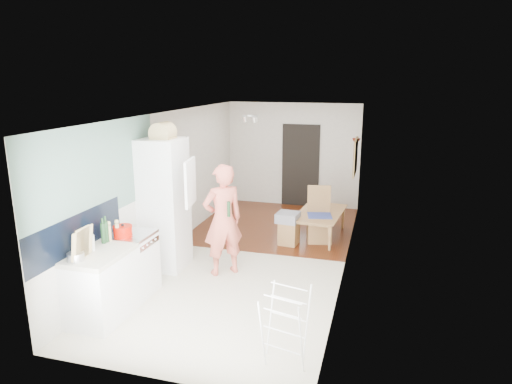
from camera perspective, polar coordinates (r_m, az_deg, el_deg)
The scene contains 32 objects.
room_shell at distance 7.75m, azimuth -0.45°, elevation 0.48°, with size 3.20×7.00×2.50m, color silver, non-canonical shape.
floor at distance 8.14m, azimuth -0.43°, elevation -8.09°, with size 3.20×7.00×0.01m, color beige.
wood_floor_overlay at distance 9.82m, azimuth 2.58°, elevation -4.10°, with size 3.20×3.30×0.01m, color #501A0C.
sage_wall_panel at distance 6.52m, azimuth -19.11°, elevation 2.46°, with size 0.02×3.00×1.30m, color slate.
tile_splashback at distance 6.27m, azimuth -21.39°, elevation -4.84°, with size 0.02×1.90×0.50m, color black.
doorway_recess at distance 11.08m, azimuth 5.58°, elevation 3.28°, with size 0.90×0.04×2.00m, color black.
base_cabinet at distance 6.37m, azimuth -18.71°, elevation -11.28°, with size 0.60×0.90×0.86m, color white.
worktop at distance 6.19m, azimuth -19.04°, elevation -7.42°, with size 0.62×0.92×0.06m, color beige.
range_cooker at distance 6.94m, azimuth -15.22°, elevation -8.78°, with size 0.60×0.60×0.88m, color white.
cooker_top at distance 6.78m, azimuth -15.48°, elevation -5.19°, with size 0.60×0.60×0.04m, color silver.
fridge_housing at distance 7.56m, azimuth -11.42°, elevation -1.55°, with size 0.66×0.66×2.15m, color white.
fridge_door at distance 6.92m, azimuth -8.22°, elevation 1.20°, with size 0.56×0.04×0.70m, color white.
fridge_interior at distance 7.31m, azimuth -9.43°, elevation 1.85°, with size 0.02×0.52×0.66m, color white.
pinboard at distance 9.28m, azimuth 12.33°, elevation 4.33°, with size 0.03×0.90×0.70m, color tan.
pinboard_frame at distance 9.28m, azimuth 12.24°, elevation 4.33°, with size 0.01×0.94×0.74m, color olive.
wall_sconce at distance 9.89m, azimuth 12.41°, elevation 6.10°, with size 0.18×0.18×0.16m, color maroon.
person at distance 7.17m, azimuth -4.18°, elevation -2.28°, with size 0.77×0.51×2.12m, color #DA6452.
dining_table at distance 9.10m, azimuth 8.14°, elevation -4.32°, with size 1.26×0.70×0.44m, color olive.
dining_chair at distance 8.78m, azimuth 7.95°, elevation -2.87°, with size 0.45×0.45×1.06m, color olive, non-canonical shape.
stool at distance 8.66m, azimuth 4.13°, elevation -5.18°, with size 0.34×0.34×0.44m, color olive, non-canonical shape.
grey_drape at distance 8.58m, azimuth 4.01°, elevation -3.18°, with size 0.40×0.40×0.18m, color gray.
drying_rack at distance 5.21m, azimuth 3.67°, elevation -16.52°, with size 0.44×0.40×0.87m, color white, non-canonical shape.
bread_bin at distance 7.32m, azimuth -11.56°, elevation 7.27°, with size 0.35×0.33×0.18m, color tan, non-canonical shape.
red_casserole at distance 6.65m, azimuth -16.30°, elevation -4.73°, with size 0.27×0.27×0.16m, color red.
steel_pan at distance 6.00m, azimuth -21.62°, elevation -7.53°, with size 0.20×0.20×0.10m, color silver.
held_bottle at distance 6.99m, azimuth -3.44°, elevation -2.14°, with size 0.05×0.05×0.24m, color #1B3B1E.
bottle_a at distance 6.45m, azimuth -18.55°, elevation -4.91°, with size 0.07×0.07×0.28m, color #1B3B1E.
bottle_b at distance 6.49m, azimuth -18.23°, elevation -4.73°, with size 0.07×0.07×0.29m, color #1B3B1E.
bottle_c at distance 6.26m, azimuth -19.88°, elevation -5.99°, with size 0.08×0.08×0.20m, color silver.
pepper_mill_front at distance 6.53m, azimuth -17.88°, elevation -4.91°, with size 0.06×0.06×0.22m, color tan.
pepper_mill_back at distance 6.59m, azimuth -16.95°, elevation -4.70°, with size 0.06×0.06×0.21m, color tan.
chopping_boards at distance 5.98m, azimuth -20.92°, elevation -6.01°, with size 0.04×0.30×0.40m, color tan, non-canonical shape.
Camera 1 is at (2.10, -7.23, 3.09)m, focal length 32.00 mm.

